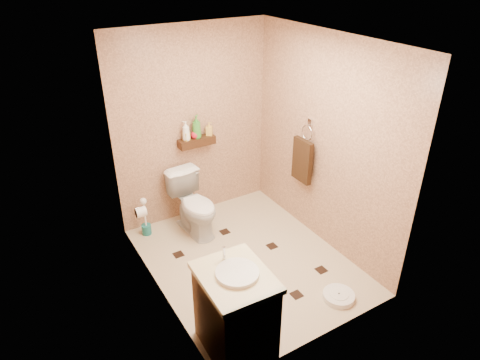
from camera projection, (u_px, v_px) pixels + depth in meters
ground at (247, 261)px, 4.81m from camera, size 2.50×2.50×0.00m
wall_back at (193, 126)px, 5.18m from camera, size 2.00×0.04×2.40m
wall_front at (333, 227)px, 3.30m from camera, size 2.00×0.04×2.40m
wall_left at (152, 191)px, 3.79m from camera, size 0.04×2.50×2.40m
wall_right at (325, 144)px, 4.69m from camera, size 0.04×2.50×2.40m
ceiling at (249, 40)px, 3.67m from camera, size 2.00×2.50×0.02m
wall_shelf at (197, 142)px, 5.21m from camera, size 0.46×0.14×0.10m
floor_accents at (252, 261)px, 4.79m from camera, size 1.34×1.44×0.01m
toilet at (195, 204)px, 5.16m from camera, size 0.47×0.76×0.75m
vanity at (235, 311)px, 3.58m from camera, size 0.57×0.69×0.94m
bathroom_scale at (339, 296)px, 4.28m from camera, size 0.32×0.32×0.06m
toilet_brush at (146, 222)px, 5.18m from camera, size 0.12×0.12×0.51m
towel_ring at (303, 159)px, 4.96m from camera, size 0.12×0.30×0.76m
toilet_paper at (141, 212)px, 4.59m from camera, size 0.12×0.11×0.12m
bottle_a at (186, 131)px, 5.07m from camera, size 0.13×0.13×0.24m
bottle_b at (186, 134)px, 5.09m from camera, size 0.08×0.08×0.15m
bottle_c at (195, 133)px, 5.14m from camera, size 0.13×0.13×0.13m
bottle_d at (196, 127)px, 5.12m from camera, size 0.15×0.15×0.28m
bottle_e at (209, 129)px, 5.22m from camera, size 0.11×0.11×0.17m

